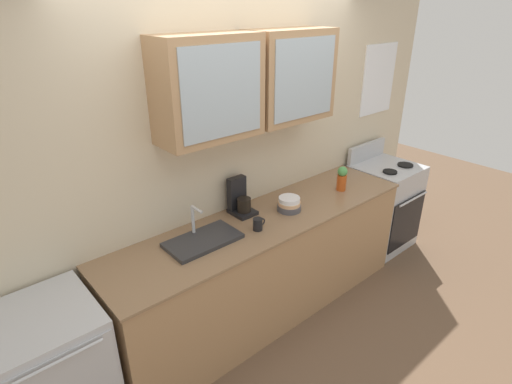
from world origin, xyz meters
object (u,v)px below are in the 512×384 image
object	(u,v)px
stove_range	(382,205)
coffee_maker	(240,200)
dishwasher	(55,377)
vase	(342,178)
cup_near_sink	(258,224)
bowl_stack	(289,204)
sink_faucet	(203,240)

from	to	relation	value
stove_range	coffee_maker	size ratio (longest dim) A/B	3.76
dishwasher	vase	bearing A→B (deg)	-1.00
cup_near_sink	coffee_maker	xyz separation A→B (m)	(0.07, 0.30, 0.06)
dishwasher	bowl_stack	bearing A→B (deg)	-0.44
cup_near_sink	dishwasher	distance (m)	1.59
bowl_stack	vase	distance (m)	0.63
sink_faucet	vase	world-z (taller)	sink_faucet
sink_faucet	cup_near_sink	xyz separation A→B (m)	(0.41, -0.12, 0.03)
dishwasher	stove_range	bearing A→B (deg)	0.07
stove_range	dishwasher	size ratio (longest dim) A/B	1.20
bowl_stack	coffee_maker	bearing A→B (deg)	144.43
coffee_maker	sink_faucet	bearing A→B (deg)	-159.86
sink_faucet	coffee_maker	world-z (taller)	coffee_maker
sink_faucet	cup_near_sink	size ratio (longest dim) A/B	4.82
stove_range	sink_faucet	bearing A→B (deg)	179.11
bowl_stack	dishwasher	xyz separation A→B (m)	(-1.90, 0.01, -0.51)
sink_faucet	cup_near_sink	bearing A→B (deg)	-17.05
dishwasher	coffee_maker	world-z (taller)	coffee_maker
stove_range	cup_near_sink	size ratio (longest dim) A/B	10.10
dishwasher	sink_faucet	bearing A→B (deg)	2.04
stove_range	coffee_maker	xyz separation A→B (m)	(-1.78, 0.21, 0.56)
sink_faucet	coffee_maker	xyz separation A→B (m)	(0.48, 0.18, 0.09)
cup_near_sink	coffee_maker	distance (m)	0.32
dishwasher	cup_near_sink	bearing A→B (deg)	-3.26
stove_range	cup_near_sink	world-z (taller)	stove_range
bowl_stack	sink_faucet	bearing A→B (deg)	176.18
bowl_stack	cup_near_sink	xyz separation A→B (m)	(-0.40, -0.07, -0.01)
bowl_stack	vase	size ratio (longest dim) A/B	0.87
coffee_maker	stove_range	bearing A→B (deg)	-6.77
sink_faucet	bowl_stack	xyz separation A→B (m)	(0.80, -0.05, 0.03)
coffee_maker	bowl_stack	bearing A→B (deg)	-35.57
stove_range	bowl_stack	size ratio (longest dim) A/B	5.62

